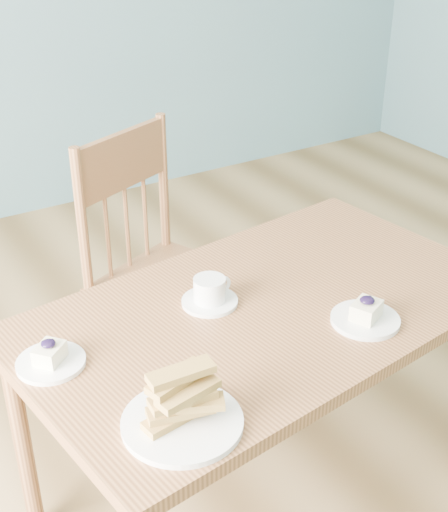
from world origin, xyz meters
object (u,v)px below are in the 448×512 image
at_px(biscotti_plate, 182,408).
at_px(cheesecake_plate_far, 50,359).
at_px(dining_table, 265,327).
at_px(cheesecake_plate_near, 366,316).
at_px(dining_chair, 161,271).
at_px(coffee_cup, 210,293).

bearing_deg(biscotti_plate, cheesecake_plate_far, 115.49).
bearing_deg(dining_table, biscotti_plate, -152.10).
distance_m(cheesecake_plate_near, cheesecake_plate_far, 0.76).
bearing_deg(dining_table, dining_chair, 83.06).
distance_m(dining_chair, cheesecake_plate_far, 0.80).
distance_m(cheesecake_plate_near, biscotti_plate, 0.57).
distance_m(dining_chair, biscotti_plate, 0.99).
bearing_deg(coffee_cup, dining_table, -39.96).
height_order(cheesecake_plate_far, coffee_cup, coffee_cup).
relative_size(cheesecake_plate_far, biscotti_plate, 0.63).
bearing_deg(coffee_cup, dining_chair, 74.03).
height_order(cheesecake_plate_near, biscotti_plate, biscotti_plate).
bearing_deg(cheesecake_plate_far, cheesecake_plate_near, -18.64).
height_order(dining_table, biscotti_plate, biscotti_plate).
relative_size(dining_table, biscotti_plate, 5.41).
xyz_separation_m(cheesecake_plate_near, coffee_cup, (-0.28, 0.28, 0.01)).
height_order(dining_table, cheesecake_plate_far, cheesecake_plate_far).
xyz_separation_m(cheesecake_plate_near, cheesecake_plate_far, (-0.72, 0.24, -0.00)).
bearing_deg(coffee_cup, cheesecake_plate_far, -179.23).
bearing_deg(coffee_cup, cheesecake_plate_near, -48.00).
height_order(dining_chair, cheesecake_plate_far, dining_chair).
distance_m(dining_chair, cheesecake_plate_near, 0.83).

